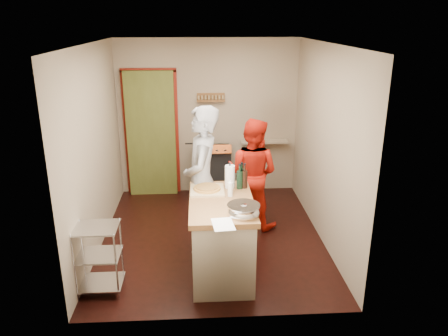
{
  "coord_description": "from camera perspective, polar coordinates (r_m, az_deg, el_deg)",
  "views": [
    {
      "loc": [
        -0.16,
        -5.45,
        2.9
      ],
      "look_at": [
        0.16,
        0.0,
        1.01
      ],
      "focal_mm": 35.0,
      "sensor_mm": 36.0,
      "label": 1
    }
  ],
  "objects": [
    {
      "name": "floor",
      "position": [
        6.18,
        -1.54,
        -8.91
      ],
      "size": [
        3.5,
        3.5,
        0.0
      ],
      "primitive_type": "plane",
      "color": "black",
      "rests_on": "ground"
    },
    {
      "name": "back_wall",
      "position": [
        7.46,
        -7.04,
        5.24
      ],
      "size": [
        3.0,
        0.44,
        2.6
      ],
      "color": "gray",
      "rests_on": "ground"
    },
    {
      "name": "left_wall",
      "position": [
        5.84,
        -16.55,
        2.38
      ],
      "size": [
        0.04,
        3.5,
        2.6
      ],
      "primitive_type": "cube",
      "color": "gray",
      "rests_on": "ground"
    },
    {
      "name": "right_wall",
      "position": [
        5.92,
        13.02,
        2.92
      ],
      "size": [
        0.04,
        3.5,
        2.6
      ],
      "primitive_type": "cube",
      "color": "gray",
      "rests_on": "ground"
    },
    {
      "name": "ceiling",
      "position": [
        5.46,
        -1.8,
        16.04
      ],
      "size": [
        3.0,
        3.5,
        0.02
      ],
      "primitive_type": "cube",
      "color": "white",
      "rests_on": "back_wall"
    },
    {
      "name": "stove",
      "position": [
        7.3,
        -1.59,
        -0.52
      ],
      "size": [
        0.6,
        0.63,
        1.0
      ],
      "color": "black",
      "rests_on": "ground"
    },
    {
      "name": "wire_shelving",
      "position": [
        5.04,
        -16.08,
        -10.97
      ],
      "size": [
        0.48,
        0.4,
        0.8
      ],
      "color": "silver",
      "rests_on": "ground"
    },
    {
      "name": "island",
      "position": [
        5.16,
        -0.28,
        -8.75
      ],
      "size": [
        0.75,
        1.39,
        1.24
      ],
      "color": "#C0B5A3",
      "rests_on": "ground"
    },
    {
      "name": "person_stripe",
      "position": [
        5.5,
        -2.91,
        -1.68
      ],
      "size": [
        0.51,
        0.73,
        1.9
      ],
      "primitive_type": "imported",
      "rotation": [
        0.0,
        0.0,
        -1.65
      ],
      "color": "#B0AFB4",
      "rests_on": "ground"
    },
    {
      "name": "person_red",
      "position": [
        6.23,
        3.71,
        -0.68
      ],
      "size": [
        0.97,
        0.91,
        1.59
      ],
      "primitive_type": "imported",
      "rotation": [
        0.0,
        0.0,
        2.62
      ],
      "color": "red",
      "rests_on": "ground"
    }
  ]
}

